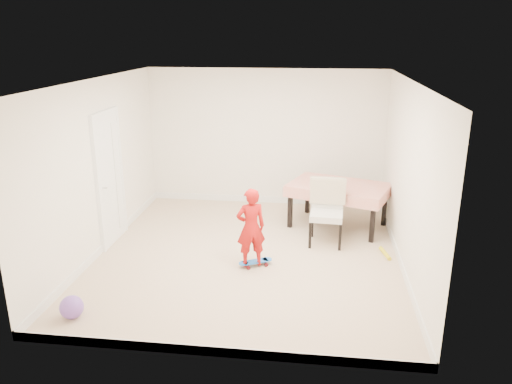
# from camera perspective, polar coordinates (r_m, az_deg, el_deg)

# --- Properties ---
(ground) EXTENTS (5.00, 5.00, 0.00)m
(ground) POSITION_cam_1_polar(r_m,az_deg,el_deg) (7.63, -0.94, -7.24)
(ground) COLOR #C9AB8B
(ground) RESTS_ON ground
(ceiling) EXTENTS (4.50, 5.00, 0.04)m
(ceiling) POSITION_cam_1_polar(r_m,az_deg,el_deg) (6.94, -1.05, 12.44)
(ceiling) COLOR white
(ceiling) RESTS_ON wall_back
(wall_back) EXTENTS (4.50, 0.04, 2.60)m
(wall_back) POSITION_cam_1_polar(r_m,az_deg,el_deg) (9.57, 1.10, 6.18)
(wall_back) COLOR white
(wall_back) RESTS_ON ground
(wall_front) EXTENTS (4.50, 0.04, 2.60)m
(wall_front) POSITION_cam_1_polar(r_m,az_deg,el_deg) (4.87, -5.09, -5.64)
(wall_front) COLOR white
(wall_front) RESTS_ON ground
(wall_left) EXTENTS (0.04, 5.00, 2.60)m
(wall_left) POSITION_cam_1_polar(r_m,az_deg,el_deg) (7.80, -17.46, 2.65)
(wall_left) COLOR white
(wall_left) RESTS_ON ground
(wall_right) EXTENTS (0.04, 5.00, 2.60)m
(wall_right) POSITION_cam_1_polar(r_m,az_deg,el_deg) (7.22, 16.83, 1.52)
(wall_right) COLOR white
(wall_right) RESTS_ON ground
(door) EXTENTS (0.11, 0.94, 2.11)m
(door) POSITION_cam_1_polar(r_m,az_deg,el_deg) (8.13, -16.39, 1.34)
(door) COLOR white
(door) RESTS_ON ground
(baseboard_back) EXTENTS (4.50, 0.02, 0.12)m
(baseboard_back) POSITION_cam_1_polar(r_m,az_deg,el_deg) (9.90, 1.06, -0.85)
(baseboard_back) COLOR white
(baseboard_back) RESTS_ON ground
(baseboard_front) EXTENTS (4.50, 0.02, 0.12)m
(baseboard_front) POSITION_cam_1_polar(r_m,az_deg,el_deg) (5.47, -4.74, -17.68)
(baseboard_front) COLOR white
(baseboard_front) RESTS_ON ground
(baseboard_left) EXTENTS (0.02, 5.00, 0.12)m
(baseboard_left) POSITION_cam_1_polar(r_m,az_deg,el_deg) (8.20, -16.73, -5.74)
(baseboard_left) COLOR white
(baseboard_left) RESTS_ON ground
(baseboard_right) EXTENTS (0.02, 5.00, 0.12)m
(baseboard_right) POSITION_cam_1_polar(r_m,az_deg,el_deg) (7.64, 16.08, -7.43)
(baseboard_right) COLOR white
(baseboard_right) RESTS_ON ground
(dining_table) EXTENTS (1.87, 1.51, 0.76)m
(dining_table) POSITION_cam_1_polar(r_m,az_deg,el_deg) (8.71, 9.33, -1.53)
(dining_table) COLOR red
(dining_table) RESTS_ON ground
(dining_chair) EXTENTS (0.60, 0.67, 1.03)m
(dining_chair) POSITION_cam_1_polar(r_m,az_deg,el_deg) (7.92, 8.06, -2.39)
(dining_chair) COLOR silver
(dining_chair) RESTS_ON ground
(skateboard) EXTENTS (0.53, 0.40, 0.08)m
(skateboard) POSITION_cam_1_polar(r_m,az_deg,el_deg) (7.29, -0.06, -8.15)
(skateboard) COLOR blue
(skateboard) RESTS_ON ground
(child) EXTENTS (0.49, 0.41, 1.15)m
(child) POSITION_cam_1_polar(r_m,az_deg,el_deg) (7.04, -0.59, -4.34)
(child) COLOR red
(child) RESTS_ON ground
(balloon) EXTENTS (0.28, 0.28, 0.28)m
(balloon) POSITION_cam_1_polar(r_m,az_deg,el_deg) (6.41, -20.33, -12.24)
(balloon) COLOR #7F51C2
(balloon) RESTS_ON ground
(foam_toy) EXTENTS (0.15, 0.40, 0.06)m
(foam_toy) POSITION_cam_1_polar(r_m,az_deg,el_deg) (7.87, 14.53, -6.79)
(foam_toy) COLOR yellow
(foam_toy) RESTS_ON ground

